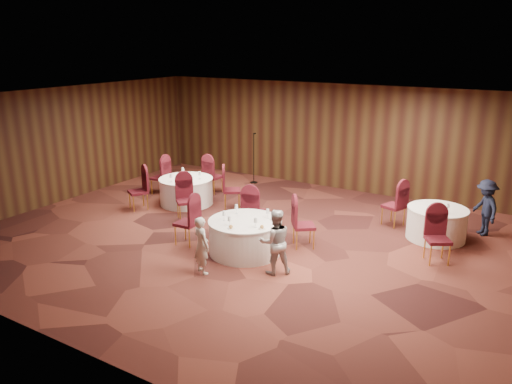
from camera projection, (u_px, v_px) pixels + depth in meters
The scene contains 15 objects.
ground at pixel (244, 238), 11.64m from camera, with size 12.00×12.00×0.00m, color black.
room_shell at pixel (244, 156), 11.06m from camera, with size 12.00×12.00×12.00m.
table_main at pixel (245, 236), 10.73m from camera, with size 1.58×1.58×0.74m.
table_left at pixel (186, 191), 13.98m from camera, with size 1.50×1.50×0.74m.
table_right at pixel (436, 223), 11.50m from camera, with size 1.35×1.35×0.74m.
chairs_main at pixel (248, 220), 11.37m from camera, with size 2.96×2.02×1.00m.
chairs_left at pixel (186, 187), 13.94m from camera, with size 3.20×2.97×1.00m.
chairs_right at pixel (414, 221), 11.27m from camera, with size 2.10×2.39×1.00m.
tabletop_main at pixel (248, 218), 10.44m from camera, with size 1.07×1.08×0.22m.
tabletop_left at pixel (185, 176), 13.85m from camera, with size 0.76×0.83×0.22m.
tabletop_right at pixel (448, 206), 11.06m from camera, with size 0.08×0.08×0.22m.
mic_stand at pixel (254, 168), 16.03m from camera, with size 0.24×0.24×1.63m.
woman_a at pixel (202, 245), 9.73m from camera, with size 0.43×0.28×1.17m, color silver.
woman_b at pixel (275, 242), 9.70m from camera, with size 0.64×0.50×1.32m, color #B1B1B6.
man_c at pixel (485, 208), 11.66m from camera, with size 0.87×0.50×1.34m, color black.
Camera 1 is at (5.83, -9.12, 4.41)m, focal length 35.00 mm.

